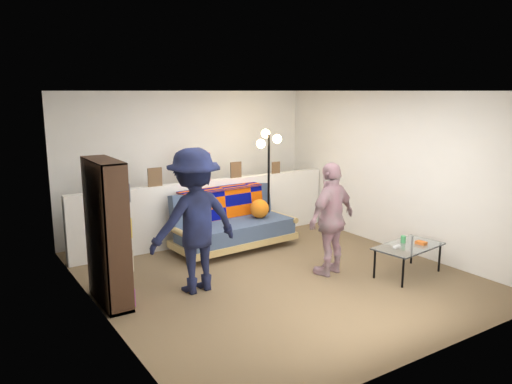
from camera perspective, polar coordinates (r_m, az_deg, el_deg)
ground at (r=6.75m, az=1.87°, el=-9.35°), size 5.00×5.00×0.00m
room_shell at (r=6.74m, az=-0.33°, el=5.28°), size 4.60×5.05×2.45m
half_wall_ledge at (r=8.08m, az=-5.40°, el=-2.16°), size 4.45×0.15×1.00m
ledge_decor at (r=7.83m, az=-6.90°, el=2.42°), size 2.97×0.02×0.45m
futon_sofa at (r=7.73m, az=-2.65°, el=-3.70°), size 1.93×1.02×0.81m
bookshelf at (r=5.88m, az=-16.62°, el=-5.02°), size 0.28×0.83×1.67m
coffee_table at (r=6.90m, az=17.05°, el=-6.07°), size 1.03×0.66×0.50m
floor_lamp at (r=8.09m, az=1.39°, el=3.47°), size 0.41×0.32×1.79m
person_left at (r=6.02m, az=-7.06°, el=-3.28°), size 1.17×0.72×1.75m
person_right at (r=6.63m, az=8.64°, el=-3.06°), size 0.94×0.56×1.50m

